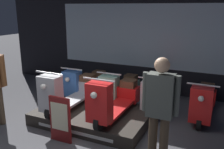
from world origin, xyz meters
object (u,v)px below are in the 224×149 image
scooter_backrow_2 (159,96)px  person_right_browsing (160,106)px  scooter_display_left (70,92)px  scooter_backrow_0 (85,85)px  scooter_backrow_1 (120,90)px  price_sign_board (60,119)px  scooter_display_right (114,100)px  scooter_backrow_3 (204,102)px

scooter_backrow_2 → person_right_browsing: 2.21m
scooter_display_left → scooter_backrow_0: (-0.37, 1.25, -0.24)m
scooter_backrow_1 → price_sign_board: (-0.21, -2.12, 0.08)m
scooter_display_right → price_sign_board: scooter_display_right is taller
scooter_display_left → scooter_display_right: bearing=0.0°
scooter_backrow_0 → price_sign_board: scooter_backrow_0 is taller
scooter_backrow_3 → scooter_backrow_0: bearing=180.0°
scooter_backrow_2 → scooter_backrow_3: same height
scooter_display_left → scooter_backrow_2: 2.03m
scooter_display_left → price_sign_board: size_ratio=2.12×
person_right_browsing → scooter_backrow_1: bearing=126.2°
scooter_display_left → scooter_backrow_1: size_ratio=1.00×
scooter_backrow_2 → scooter_backrow_1: bearing=180.0°
scooter_display_left → person_right_browsing: bearing=-20.9°
scooter_backrow_2 → price_sign_board: scooter_backrow_2 is taller
scooter_display_right → scooter_backrow_1: bearing=108.7°
scooter_display_right → scooter_backrow_2: bearing=66.2°
scooter_display_left → price_sign_board: bearing=-65.8°
scooter_backrow_2 → scooter_backrow_0: bearing=180.0°
scooter_display_left → scooter_backrow_2: (1.58, 1.25, -0.24)m
scooter_display_right → scooter_backrow_1: scooter_display_right is taller
scooter_display_left → scooter_display_right: same height
scooter_backrow_3 → person_right_browsing: 2.19m
scooter_backrow_3 → price_sign_board: size_ratio=2.12×
scooter_backrow_1 → scooter_backrow_0: bearing=180.0°
scooter_backrow_0 → person_right_browsing: bearing=-39.7°
scooter_backrow_0 → scooter_backrow_2: (1.95, 0.00, 0.00)m
scooter_backrow_3 → person_right_browsing: bearing=-102.2°
scooter_backrow_1 → scooter_backrow_3: size_ratio=1.00×
scooter_backrow_1 → person_right_browsing: 2.62m
scooter_backrow_0 → scooter_backrow_1: bearing=0.0°
person_right_browsing → scooter_display_left: bearing=159.1°
scooter_backrow_1 → scooter_backrow_3: 1.95m
scooter_display_left → price_sign_board: (0.39, -0.87, -0.17)m
scooter_display_left → person_right_browsing: 2.29m
scooter_backrow_2 → person_right_browsing: bearing=-75.5°
scooter_backrow_0 → person_right_browsing: 3.28m
scooter_display_left → scooter_display_right: size_ratio=1.00×
scooter_backrow_0 → price_sign_board: 2.26m
scooter_display_right → price_sign_board: 1.09m
scooter_backrow_1 → scooter_display_left: bearing=-115.7°
scooter_backrow_0 → person_right_browsing: person_right_browsing is taller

